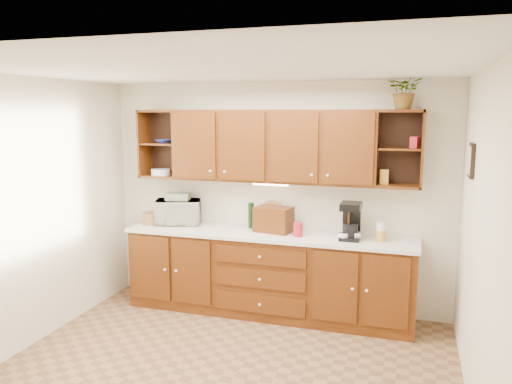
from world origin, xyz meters
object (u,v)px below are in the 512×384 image
Objects in this scene: coffee_maker at (351,221)px; microwave at (178,212)px; bread_box at (274,219)px; potted_plant at (405,90)px.

microwave is at bearing 176.76° from coffee_maker.
microwave is 1.30× the size of bread_box.
potted_plant is (2.55, -0.02, 1.39)m from microwave.
bread_box is at bearing -177.96° from potted_plant.
coffee_maker is at bearing 7.32° from bread_box.
potted_plant reaches higher than microwave.
bread_box is at bearing -22.07° from microwave.
coffee_maker is 1.44m from potted_plant.
coffee_maker is (0.86, -0.06, 0.05)m from bread_box.
potted_plant reaches higher than bread_box.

